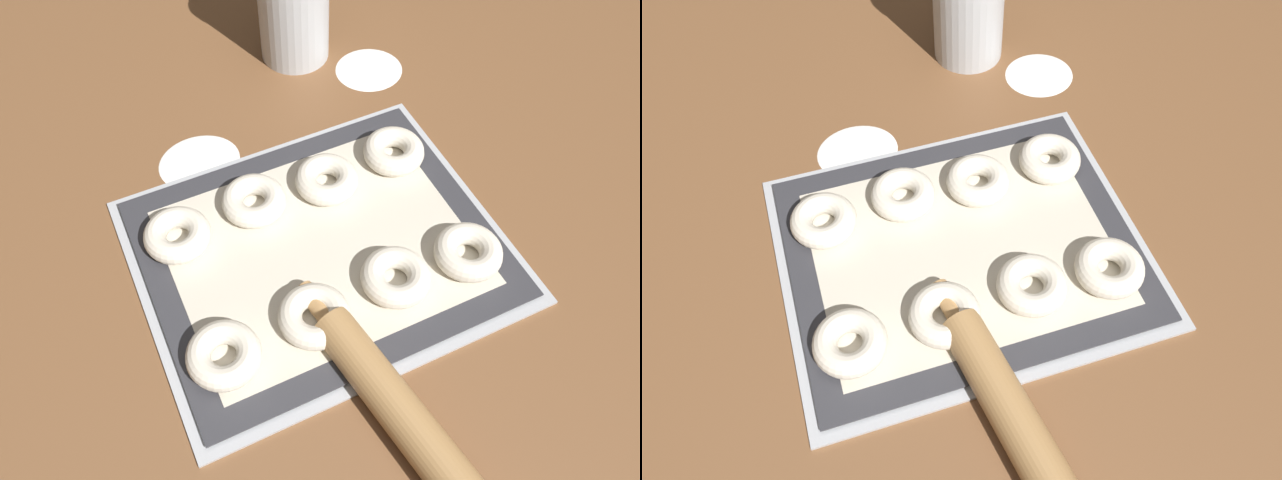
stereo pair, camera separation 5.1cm
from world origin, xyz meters
The scene contains 14 objects.
ground_plane centered at (0.00, 0.00, 0.00)m, with size 2.80×2.80×0.00m, color brown.
baking_tray centered at (0.02, 0.01, 0.00)m, with size 0.41×0.34×0.01m.
baking_mat centered at (0.02, 0.01, 0.01)m, with size 0.39×0.32×0.00m.
bagel_front_far_left centered at (-0.13, -0.07, 0.02)m, with size 0.08×0.08×0.03m.
bagel_front_mid_left centered at (-0.03, -0.07, 0.02)m, with size 0.08×0.08×0.03m.
bagel_front_mid_right centered at (0.07, -0.07, 0.02)m, with size 0.08×0.08×0.03m.
bagel_front_far_right centered at (0.16, -0.07, 0.02)m, with size 0.08×0.08×0.03m.
bagel_back_far_left centered at (-0.13, 0.09, 0.02)m, with size 0.08×0.08×0.03m.
bagel_back_mid_left centered at (-0.03, 0.10, 0.02)m, with size 0.08×0.08×0.03m.
bagel_back_mid_right centered at (0.06, 0.09, 0.02)m, with size 0.08×0.08×0.03m.
bagel_back_far_right centered at (0.16, 0.10, 0.02)m, with size 0.08×0.08×0.03m.
rolling_pin centered at (0.01, -0.25, 0.02)m, with size 0.10×0.44×0.04m.
flour_patch_near centered at (-0.07, 0.20, 0.00)m, with size 0.11×0.09×0.00m.
flour_patch_far centered at (0.22, 0.27, 0.00)m, with size 0.10×0.09×0.00m.
Camera 1 is at (-0.16, -0.35, 0.60)m, focal length 35.00 mm.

